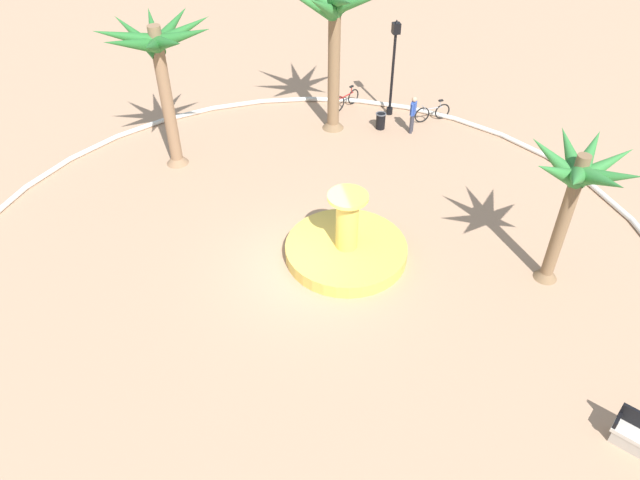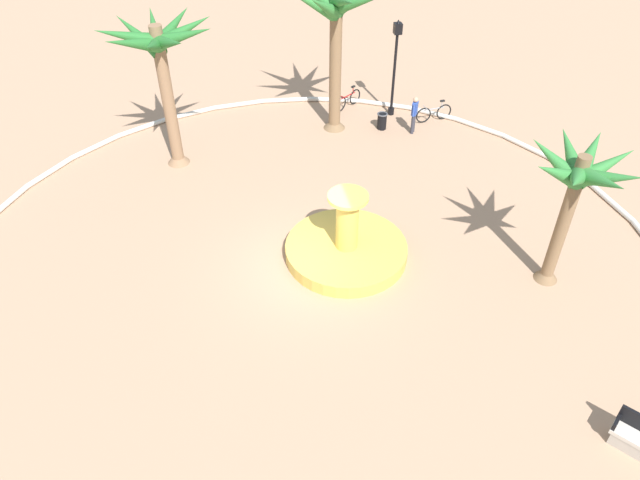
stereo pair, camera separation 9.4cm
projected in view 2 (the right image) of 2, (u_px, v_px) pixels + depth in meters
ground_plane at (309, 267)px, 19.32m from camera, size 80.00×80.00×0.00m
plaza_curb at (309, 265)px, 19.25m from camera, size 23.35×23.35×0.20m
fountain at (346, 248)px, 19.53m from camera, size 3.98×3.98×2.44m
palm_tree_near_fountain at (160, 53)px, 21.16m from camera, size 4.19×4.11×5.81m
palm_tree_by_curb at (578, 181)px, 16.53m from camera, size 3.28×3.37×4.76m
palm_tree_mid_plaza at (337, 18)px, 23.13m from camera, size 4.49×4.63×6.36m
lamppost at (395, 61)px, 25.58m from camera, size 0.32×0.32×4.28m
trash_bin at (382, 121)px, 25.94m from camera, size 0.46×0.46×0.73m
bicycle_red_frame at (434, 113)px, 26.47m from camera, size 1.71×0.44×0.94m
bicycle_by_lamppost at (348, 100)px, 27.43m from camera, size 1.44×1.05×0.94m
person_cyclist_helmet at (414, 113)px, 25.33m from camera, size 0.35×0.46×1.66m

